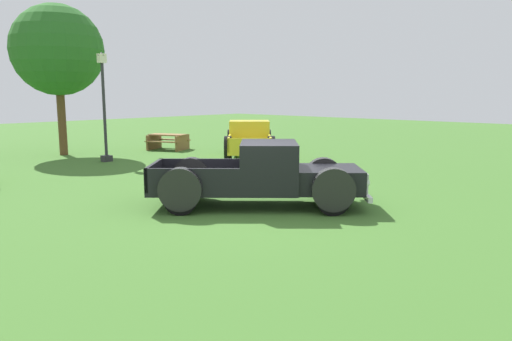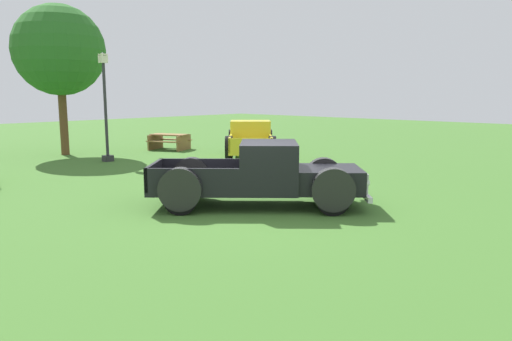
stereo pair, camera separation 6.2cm
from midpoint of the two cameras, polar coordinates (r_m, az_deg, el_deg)
name	(u,v)px [view 1 (the left image)]	position (r m, az deg, el deg)	size (l,w,h in m)	color
ground_plane	(257,210)	(11.52, -0.03, -4.78)	(80.00, 80.00, 0.00)	#3D6B28
pickup_truck_foreground	(271,176)	(11.81, 1.69, -0.65)	(4.86, 5.13, 1.60)	black
pickup_truck_behind_left	(249,139)	(21.39, -0.88, 3.74)	(5.03, 4.91, 1.59)	yellow
lamp_post_near	(104,105)	(20.57, -17.73, 7.44)	(0.36, 0.36, 4.42)	#2D2D33
picnic_table	(168,140)	(24.33, -10.51, 3.61)	(2.09, 2.25, 0.78)	olive
oak_tree_east	(57,50)	(23.58, -22.64, 13.05)	(4.00, 4.00, 6.68)	brown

